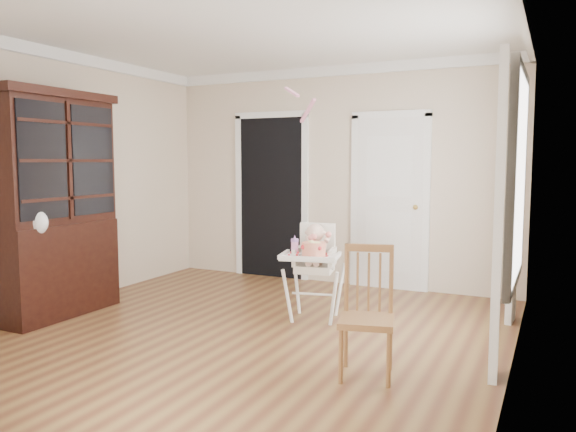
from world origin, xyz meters
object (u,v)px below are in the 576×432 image
at_px(sippy_cup, 295,245).
at_px(china_cabinet, 53,204).
at_px(dining_chair, 367,316).
at_px(cake, 314,249).
at_px(high_chair, 314,260).

xyz_separation_m(sippy_cup, china_cabinet, (-2.25, -0.84, 0.38)).
relative_size(china_cabinet, dining_chair, 2.38).
bearing_deg(china_cabinet, cake, 17.21).
distance_m(cake, sippy_cup, 0.24).
bearing_deg(dining_chair, china_cabinet, 162.85).
height_order(cake, china_cabinet, china_cabinet).
xyz_separation_m(china_cabinet, dining_chair, (3.30, -0.20, -0.68)).
bearing_deg(china_cabinet, high_chair, 21.95).
bearing_deg(high_chair, sippy_cup, -152.86).
relative_size(cake, dining_chair, 0.30).
bearing_deg(sippy_cup, dining_chair, -44.60).
relative_size(high_chair, cake, 3.33).
distance_m(high_chair, cake, 0.26).
bearing_deg(sippy_cup, cake, -18.09).
distance_m(cake, china_cabinet, 2.62).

